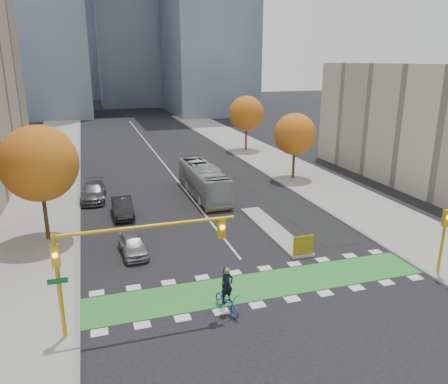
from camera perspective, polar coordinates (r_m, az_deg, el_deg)
ground at (r=24.32m, az=6.29°, el=-13.63°), size 300.00×300.00×0.00m
sidewalk_west at (r=41.22m, az=-23.30°, el=-1.82°), size 7.00×120.00×0.15m
sidewalk_east at (r=46.59m, az=11.71°, el=1.28°), size 7.00×120.00×0.15m
curb_west at (r=40.97m, az=-18.45°, el=-1.40°), size 0.30×120.00×0.16m
curb_east at (r=45.03m, az=7.81°, el=0.94°), size 0.30×120.00×0.16m
bike_crossing at (r=25.51m, az=4.92°, el=-12.02°), size 20.00×3.00×0.01m
centre_line at (r=60.97m, az=-8.93°, el=5.01°), size 0.15×70.00×0.01m
bike_lane_paint at (r=53.14m, az=0.79°, el=3.47°), size 2.50×50.00×0.01m
median_island at (r=33.16m, az=6.43°, el=-4.88°), size 1.60×10.00×0.16m
hazard_board at (r=28.91m, az=10.32°, el=-6.87°), size 1.40×0.12×1.30m
tree_west at (r=31.96m, az=-22.99°, el=3.44°), size 5.20×5.20×8.22m
tree_east_near at (r=46.61m, az=9.24°, el=7.45°), size 4.40×4.40×7.08m
tree_east_far at (r=61.31m, az=2.94°, el=10.21°), size 4.80×4.80×7.65m
traffic_signal_west at (r=20.34m, az=-13.83°, el=-7.63°), size 8.53×0.56×5.20m
traffic_signal_east at (r=28.39m, az=26.80°, el=-4.73°), size 0.35×0.43×4.10m
cyclist at (r=22.65m, az=0.38°, el=-13.59°), size 1.25×2.25×2.46m
bus at (r=41.04m, az=-2.67°, el=1.53°), size 2.58×10.57×2.94m
parked_car_a at (r=29.53m, az=-11.82°, el=-6.72°), size 1.83×4.01×1.33m
parked_car_b at (r=36.68m, az=-13.11°, el=-1.99°), size 1.58×4.43×1.45m
parked_car_c at (r=41.57m, az=-16.70°, el=0.02°), size 2.56×5.47×1.54m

